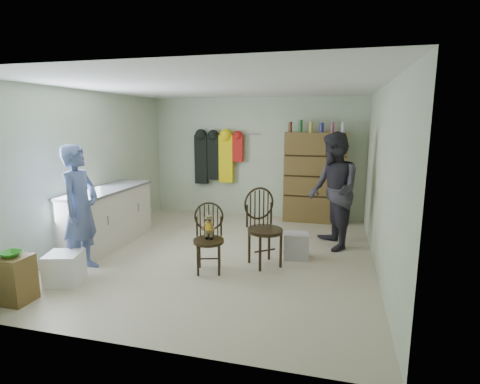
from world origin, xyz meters
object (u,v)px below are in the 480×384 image
(chair_far, at_px, (263,224))
(dresser, at_px, (315,177))
(counter, at_px, (108,216))
(chair_front, at_px, (209,233))

(chair_far, xyz_separation_m, dresser, (0.55, 2.52, 0.32))
(counter, distance_m, dresser, 3.96)
(counter, relative_size, chair_front, 1.99)
(chair_front, height_order, chair_far, chair_far)
(chair_front, relative_size, chair_far, 0.85)
(chair_front, height_order, dresser, dresser)
(chair_front, bearing_deg, counter, 145.53)
(counter, relative_size, chair_far, 1.69)
(chair_front, distance_m, dresser, 3.21)
(counter, height_order, dresser, dresser)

